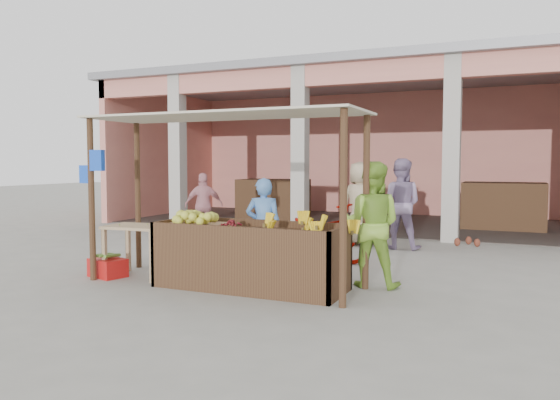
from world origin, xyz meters
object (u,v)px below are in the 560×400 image
at_px(vendor_blue, 264,224).
at_px(vendor_green, 371,221).
at_px(fruit_stall, 250,259).
at_px(red_crate, 108,268).
at_px(side_table, 139,234).
at_px(motorcycle, 317,231).

xyz_separation_m(vendor_blue, vendor_green, (1.66, -0.02, 0.12)).
bearing_deg(vendor_green, fruit_stall, 23.75).
height_order(red_crate, vendor_blue, vendor_blue).
bearing_deg(fruit_stall, side_table, 179.77).
height_order(fruit_stall, vendor_blue, vendor_blue).
relative_size(fruit_stall, red_crate, 4.92).
bearing_deg(vendor_green, motorcycle, -52.77).
relative_size(red_crate, vendor_green, 0.29).
height_order(vendor_green, motorcycle, vendor_green).
distance_m(vendor_blue, vendor_green, 1.66).
xyz_separation_m(side_table, vendor_blue, (1.69, 0.79, 0.15)).
relative_size(fruit_stall, motorcycle, 1.29).
xyz_separation_m(side_table, motorcycle, (2.00, 2.31, -0.11)).
distance_m(red_crate, motorcycle, 3.52).
distance_m(vendor_blue, motorcycle, 1.57).
xyz_separation_m(side_table, vendor_green, (3.35, 0.77, 0.27)).
relative_size(vendor_blue, vendor_green, 0.87).
height_order(fruit_stall, red_crate, fruit_stall).
relative_size(fruit_stall, side_table, 2.55).
bearing_deg(side_table, vendor_green, 7.54).
distance_m(red_crate, vendor_green, 3.99).
distance_m(side_table, red_crate, 0.70).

